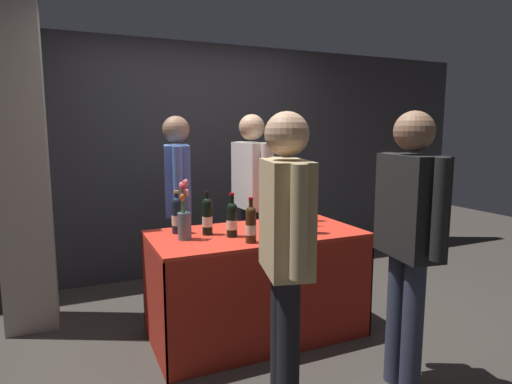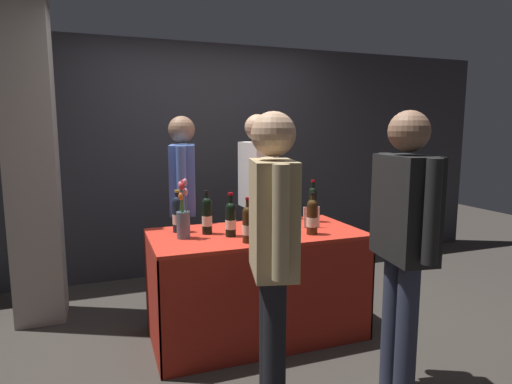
{
  "view_description": "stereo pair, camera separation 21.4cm",
  "coord_description": "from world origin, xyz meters",
  "px_view_note": "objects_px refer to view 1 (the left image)",
  "views": [
    {
      "loc": [
        -1.26,
        -2.84,
        1.55
      ],
      "look_at": [
        0.0,
        0.0,
        1.1
      ],
      "focal_mm": 30.04,
      "sensor_mm": 36.0,
      "label": 1
    },
    {
      "loc": [
        -1.07,
        -2.92,
        1.55
      ],
      "look_at": [
        0.0,
        0.0,
        1.1
      ],
      "focal_mm": 30.04,
      "sensor_mm": 36.0,
      "label": 2
    }
  ],
  "objects_px": {
    "display_bottle_0": "(251,224)",
    "wine_glass_mid": "(268,210)",
    "tasting_table": "(256,264)",
    "concrete_pillar": "(20,142)",
    "vendor_presenter": "(178,193)",
    "featured_wine_bottle": "(207,216)",
    "flower_vase": "(184,220)",
    "taster_foreground_right": "(409,227)",
    "wine_glass_near_vendor": "(277,213)"
  },
  "relations": [
    {
      "from": "display_bottle_0",
      "to": "wine_glass_mid",
      "type": "bearing_deg",
      "value": 54.43
    },
    {
      "from": "display_bottle_0",
      "to": "tasting_table",
      "type": "bearing_deg",
      "value": 59.52
    },
    {
      "from": "concrete_pillar",
      "to": "vendor_presenter",
      "type": "relative_size",
      "value": 1.75
    },
    {
      "from": "vendor_presenter",
      "to": "tasting_table",
      "type": "bearing_deg",
      "value": 39.19
    },
    {
      "from": "featured_wine_bottle",
      "to": "flower_vase",
      "type": "relative_size",
      "value": 0.76
    },
    {
      "from": "concrete_pillar",
      "to": "tasting_table",
      "type": "relative_size",
      "value": 1.88
    },
    {
      "from": "vendor_presenter",
      "to": "featured_wine_bottle",
      "type": "bearing_deg",
      "value": 15.56
    },
    {
      "from": "tasting_table",
      "to": "concrete_pillar",
      "type": "bearing_deg",
      "value": 151.21
    },
    {
      "from": "taster_foreground_right",
      "to": "display_bottle_0",
      "type": "bearing_deg",
      "value": 51.63
    },
    {
      "from": "wine_glass_near_vendor",
      "to": "taster_foreground_right",
      "type": "distance_m",
      "value": 1.19
    },
    {
      "from": "flower_vase",
      "to": "taster_foreground_right",
      "type": "height_order",
      "value": "taster_foreground_right"
    },
    {
      "from": "concrete_pillar",
      "to": "display_bottle_0",
      "type": "distance_m",
      "value": 1.89
    },
    {
      "from": "featured_wine_bottle",
      "to": "wine_glass_mid",
      "type": "relative_size",
      "value": 2.36
    },
    {
      "from": "featured_wine_bottle",
      "to": "wine_glass_mid",
      "type": "distance_m",
      "value": 0.63
    },
    {
      "from": "featured_wine_bottle",
      "to": "wine_glass_near_vendor",
      "type": "relative_size",
      "value": 2.41
    },
    {
      "from": "tasting_table",
      "to": "vendor_presenter",
      "type": "xyz_separation_m",
      "value": [
        -0.39,
        0.78,
        0.46
      ]
    },
    {
      "from": "tasting_table",
      "to": "display_bottle_0",
      "type": "relative_size",
      "value": 5.03
    },
    {
      "from": "featured_wine_bottle",
      "to": "taster_foreground_right",
      "type": "bearing_deg",
      "value": -50.45
    },
    {
      "from": "concrete_pillar",
      "to": "vendor_presenter",
      "type": "distance_m",
      "value": 1.26
    },
    {
      "from": "wine_glass_mid",
      "to": "taster_foreground_right",
      "type": "relative_size",
      "value": 0.08
    },
    {
      "from": "featured_wine_bottle",
      "to": "wine_glass_near_vendor",
      "type": "bearing_deg",
      "value": 8.14
    },
    {
      "from": "vendor_presenter",
      "to": "taster_foreground_right",
      "type": "relative_size",
      "value": 1.01
    },
    {
      "from": "featured_wine_bottle",
      "to": "display_bottle_0",
      "type": "relative_size",
      "value": 1.04
    },
    {
      "from": "display_bottle_0",
      "to": "wine_glass_near_vendor",
      "type": "height_order",
      "value": "display_bottle_0"
    },
    {
      "from": "flower_vase",
      "to": "taster_foreground_right",
      "type": "bearing_deg",
      "value": -43.16
    },
    {
      "from": "wine_glass_near_vendor",
      "to": "wine_glass_mid",
      "type": "bearing_deg",
      "value": 96.98
    },
    {
      "from": "vendor_presenter",
      "to": "wine_glass_near_vendor",
      "type": "bearing_deg",
      "value": 58.06
    },
    {
      "from": "display_bottle_0",
      "to": "vendor_presenter",
      "type": "height_order",
      "value": "vendor_presenter"
    },
    {
      "from": "wine_glass_mid",
      "to": "vendor_presenter",
      "type": "xyz_separation_m",
      "value": [
        -0.63,
        0.5,
        0.11
      ]
    },
    {
      "from": "display_bottle_0",
      "to": "concrete_pillar",
      "type": "bearing_deg",
      "value": 141.46
    },
    {
      "from": "flower_vase",
      "to": "vendor_presenter",
      "type": "bearing_deg",
      "value": 79.44
    },
    {
      "from": "display_bottle_0",
      "to": "flower_vase",
      "type": "height_order",
      "value": "flower_vase"
    },
    {
      "from": "featured_wine_bottle",
      "to": "tasting_table",
      "type": "bearing_deg",
      "value": -10.45
    },
    {
      "from": "featured_wine_bottle",
      "to": "wine_glass_mid",
      "type": "bearing_deg",
      "value": 20.05
    },
    {
      "from": "flower_vase",
      "to": "vendor_presenter",
      "type": "relative_size",
      "value": 0.25
    },
    {
      "from": "flower_vase",
      "to": "vendor_presenter",
      "type": "xyz_separation_m",
      "value": [
        0.15,
        0.78,
        0.07
      ]
    },
    {
      "from": "tasting_table",
      "to": "flower_vase",
      "type": "bearing_deg",
      "value": -179.94
    },
    {
      "from": "featured_wine_bottle",
      "to": "flower_vase",
      "type": "xyz_separation_m",
      "value": [
        -0.19,
        -0.07,
        0.0
      ]
    },
    {
      "from": "concrete_pillar",
      "to": "display_bottle_0",
      "type": "relative_size",
      "value": 9.44
    },
    {
      "from": "tasting_table",
      "to": "featured_wine_bottle",
      "type": "distance_m",
      "value": 0.53
    },
    {
      "from": "concrete_pillar",
      "to": "taster_foreground_right",
      "type": "bearing_deg",
      "value": -41.63
    },
    {
      "from": "concrete_pillar",
      "to": "wine_glass_near_vendor",
      "type": "height_order",
      "value": "concrete_pillar"
    },
    {
      "from": "featured_wine_bottle",
      "to": "display_bottle_0",
      "type": "xyz_separation_m",
      "value": [
        0.2,
        -0.33,
        -0.01
      ]
    },
    {
      "from": "concrete_pillar",
      "to": "taster_foreground_right",
      "type": "xyz_separation_m",
      "value": [
        2.1,
        -1.86,
        -0.46
      ]
    },
    {
      "from": "wine_glass_near_vendor",
      "to": "flower_vase",
      "type": "distance_m",
      "value": 0.81
    },
    {
      "from": "concrete_pillar",
      "to": "wine_glass_mid",
      "type": "height_order",
      "value": "concrete_pillar"
    },
    {
      "from": "wine_glass_mid",
      "to": "tasting_table",
      "type": "bearing_deg",
      "value": -129.83
    },
    {
      "from": "concrete_pillar",
      "to": "tasting_table",
      "type": "xyz_separation_m",
      "value": [
        1.57,
        -0.86,
        -0.9
      ]
    },
    {
      "from": "wine_glass_near_vendor",
      "to": "taster_foreground_right",
      "type": "height_order",
      "value": "taster_foreground_right"
    },
    {
      "from": "tasting_table",
      "to": "display_bottle_0",
      "type": "height_order",
      "value": "display_bottle_0"
    }
  ]
}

